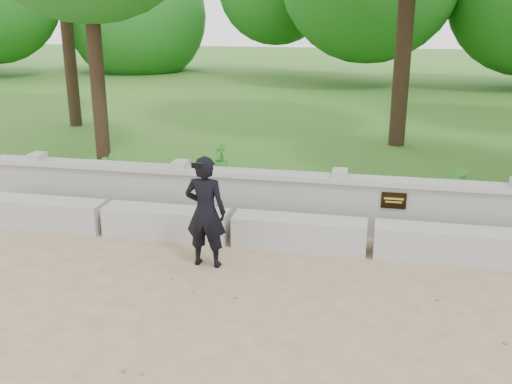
{
  "coord_description": "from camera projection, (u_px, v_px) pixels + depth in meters",
  "views": [
    {
      "loc": [
        -0.03,
        -5.64,
        3.24
      ],
      "look_at": [
        -1.48,
        1.22,
        1.02
      ],
      "focal_mm": 40.0,
      "sensor_mm": 36.0,
      "label": 1
    }
  ],
  "objects": [
    {
      "name": "man_main",
      "position": [
        206.0,
        212.0,
        7.41
      ],
      "size": [
        0.56,
        0.5,
        1.5
      ],
      "color": "black",
      "rests_on": "ground"
    },
    {
      "name": "shrub_b",
      "position": [
        455.0,
        190.0,
        8.88
      ],
      "size": [
        0.34,
        0.4,
        0.68
      ],
      "primitive_type": "imported",
      "rotation": [
        0.0,
        0.0,
        1.67
      ],
      "color": "#2D7528",
      "rests_on": "lawn"
    },
    {
      "name": "shrub_a",
      "position": [
        111.0,
        171.0,
        10.03
      ],
      "size": [
        0.38,
        0.31,
        0.62
      ],
      "primitive_type": "imported",
      "rotation": [
        0.0,
        0.0,
        0.3
      ],
      "color": "#2D7528",
      "rests_on": "lawn"
    },
    {
      "name": "lawn",
      "position": [
        377.0,
        108.0,
        19.25
      ],
      "size": [
        40.0,
        22.0,
        0.25
      ],
      "primitive_type": "cube",
      "color": "#3B691E",
      "rests_on": "ground"
    },
    {
      "name": "parapet_wall",
      "position": [
        372.0,
        206.0,
        8.51
      ],
      "size": [
        12.5,
        0.35,
        0.9
      ],
      "color": "#9B9892",
      "rests_on": "ground"
    },
    {
      "name": "shrub_d",
      "position": [
        221.0,
        158.0,
        11.04
      ],
      "size": [
        0.41,
        0.41,
        0.55
      ],
      "primitive_type": "imported",
      "rotation": [
        0.0,
        0.0,
        5.52
      ],
      "color": "#2D7528",
      "rests_on": "lawn"
    },
    {
      "name": "concrete_bench",
      "position": [
        370.0,
        238.0,
        7.93
      ],
      "size": [
        11.9,
        0.45,
        0.45
      ],
      "color": "#A5A29C",
      "rests_on": "ground"
    },
    {
      "name": "ground",
      "position": [
        366.0,
        322.0,
        6.23
      ],
      "size": [
        80.0,
        80.0,
        0.0
      ],
      "primitive_type": "plane",
      "color": "tan",
      "rests_on": "ground"
    }
  ]
}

